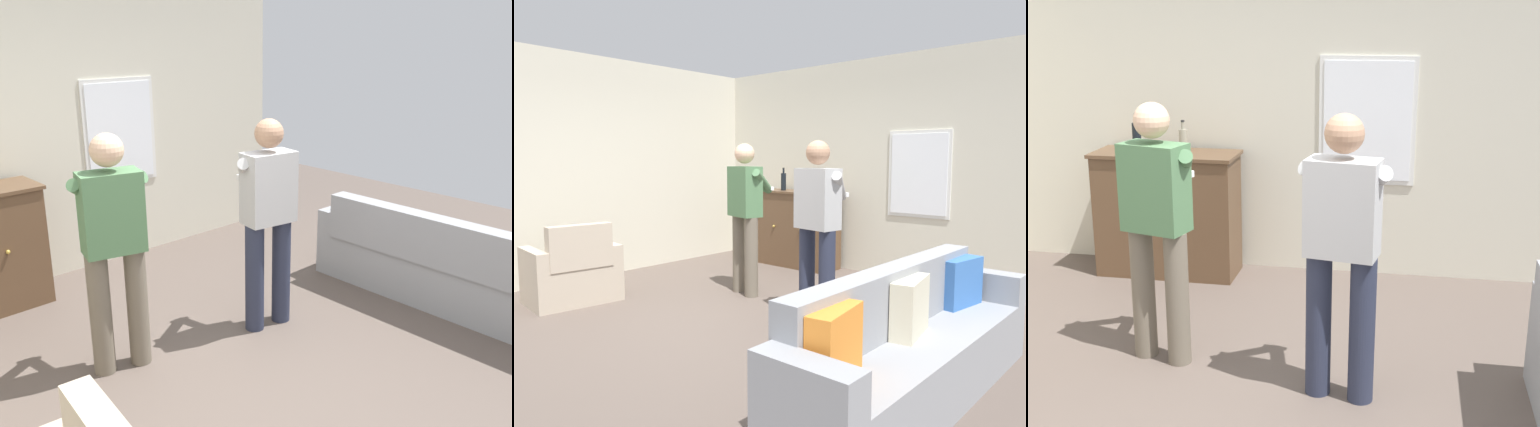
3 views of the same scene
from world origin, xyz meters
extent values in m
plane|color=brown|center=(0.00, 0.00, 0.00)|extent=(10.40, 10.40, 0.00)
cube|color=beige|center=(0.00, 2.66, 1.40)|extent=(5.20, 0.12, 2.80)
cube|color=silver|center=(0.59, 2.60, 1.33)|extent=(0.80, 0.02, 1.06)
cube|color=white|center=(0.59, 2.59, 1.33)|extent=(0.72, 0.03, 0.98)
cube|color=gray|center=(1.99, -0.33, 0.21)|extent=(0.55, 2.16, 0.42)
cube|color=gray|center=(1.79, -0.33, 0.63)|extent=(0.18, 2.16, 0.41)
cube|color=gray|center=(1.99, 0.83, 0.32)|extent=(0.55, 0.18, 0.64)
cube|color=#386BB7|center=(1.92, 0.50, 0.60)|extent=(0.20, 0.42, 0.36)
cube|color=beige|center=(1.92, -0.33, 0.60)|extent=(0.21, 0.42, 0.36)
sphere|color=#B79338|center=(-0.82, 2.06, 0.57)|extent=(0.04, 0.04, 0.04)
cylinder|color=#6B6051|center=(-0.70, 0.79, 0.44)|extent=(0.15, 0.15, 0.88)
cylinder|color=#6B6051|center=(-0.45, 0.72, 0.44)|extent=(0.15, 0.15, 0.88)
cube|color=#4C754C|center=(-0.58, 0.76, 1.16)|extent=(0.44, 0.31, 0.55)
sphere|color=#D8AD8C|center=(-0.58, 0.76, 1.57)|extent=(0.22, 0.22, 0.22)
cylinder|color=#4C754C|center=(-0.65, 0.94, 1.27)|extent=(0.39, 0.35, 0.29)
cylinder|color=#4C754C|center=(-0.43, 0.88, 1.27)|extent=(0.24, 0.44, 0.29)
cube|color=white|center=(-0.50, 1.07, 1.18)|extent=(0.16, 0.08, 0.04)
cylinder|color=#282D42|center=(0.48, 0.51, 0.44)|extent=(0.15, 0.15, 0.88)
cylinder|color=#282D42|center=(0.74, 0.47, 0.44)|extent=(0.15, 0.15, 0.88)
cube|color=#B7B7B7|center=(0.61, 0.49, 1.16)|extent=(0.43, 0.28, 0.55)
sphere|color=tan|center=(0.61, 0.49, 1.57)|extent=(0.22, 0.22, 0.22)
cylinder|color=#B7B7B7|center=(0.52, 0.66, 1.27)|extent=(0.37, 0.37, 0.29)
cylinder|color=#B7B7B7|center=(0.75, 0.63, 1.27)|extent=(0.27, 0.43, 0.29)
cube|color=white|center=(0.66, 0.80, 1.18)|extent=(0.15, 0.06, 0.04)
camera|label=1|loc=(-2.35, -2.47, 2.29)|focal=40.00mm
camera|label=2|loc=(3.27, -3.17, 1.52)|focal=35.00mm
camera|label=3|loc=(0.97, -3.29, 2.20)|focal=50.00mm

